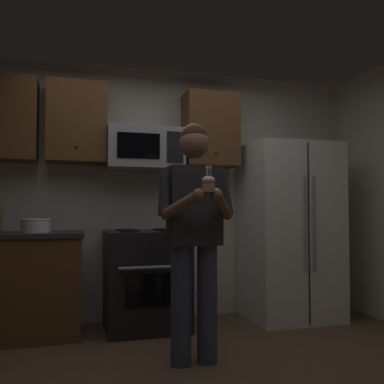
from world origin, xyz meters
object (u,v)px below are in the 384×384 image
(bowl_large_white, at_px, (36,225))
(person, at_px, (195,227))
(microwave, at_px, (145,149))
(oven_range, at_px, (146,279))
(cupcake, at_px, (209,183))
(refrigerator, at_px, (290,231))

(bowl_large_white, bearing_deg, person, -40.33)
(microwave, distance_m, person, 1.35)
(oven_range, bearing_deg, microwave, 89.98)
(oven_range, relative_size, bowl_large_white, 3.58)
(bowl_large_white, relative_size, cupcake, 1.50)
(refrigerator, xyz_separation_m, person, (-1.32, -0.97, 0.10))
(microwave, bearing_deg, bowl_large_white, -172.59)
(bowl_large_white, height_order, person, person)
(refrigerator, xyz_separation_m, cupcake, (-1.32, -1.30, 0.39))
(microwave, xyz_separation_m, cupcake, (0.18, -1.46, -0.43))
(refrigerator, xyz_separation_m, bowl_large_white, (-2.49, 0.03, 0.08))
(microwave, xyz_separation_m, bowl_large_white, (-0.99, -0.13, -0.74))
(oven_range, bearing_deg, person, -79.66)
(person, xyz_separation_m, cupcake, (0.00, -0.33, 0.30))
(oven_range, distance_m, microwave, 1.26)
(bowl_large_white, bearing_deg, microwave, 7.41)
(person, bearing_deg, oven_range, 100.34)
(microwave, height_order, cupcake, microwave)
(bowl_large_white, height_order, cupcake, cupcake)
(microwave, bearing_deg, cupcake, -82.80)
(refrigerator, distance_m, bowl_large_white, 2.49)
(person, bearing_deg, microwave, 99.26)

